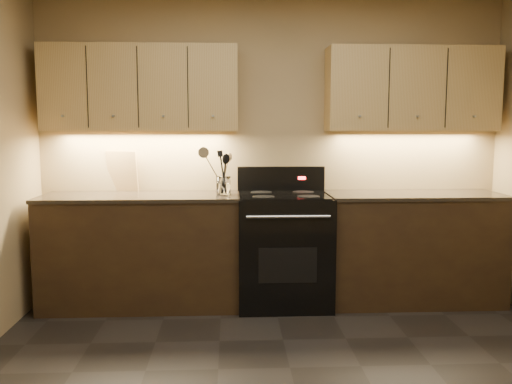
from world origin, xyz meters
TOP-DOWN VIEW (x-y plane):
  - wall_back at (0.00, 2.00)m, footprint 4.00×0.04m
  - counter_left at (-1.10, 1.70)m, footprint 1.62×0.62m
  - counter_right at (1.18, 1.70)m, footprint 1.46×0.62m
  - stove at (0.08, 1.68)m, footprint 0.76×0.68m
  - upper_cab_left at (-1.10, 1.85)m, footprint 1.60×0.30m
  - upper_cab_right at (1.18, 1.85)m, footprint 1.44×0.30m
  - outlet_plate at (-1.30, 1.99)m, footprint 0.08×0.01m
  - utensil_crock at (-0.42, 1.70)m, footprint 0.13×0.13m
  - cutting_board at (-1.30, 1.97)m, footprint 0.28×0.13m
  - wooden_spoon at (-0.45, 1.70)m, footprint 0.14×0.15m
  - black_spoon at (-0.43, 1.72)m, footprint 0.10×0.09m
  - black_turner at (-0.40, 1.67)m, footprint 0.15×0.17m
  - steel_skimmer at (-0.40, 1.68)m, footprint 0.27×0.11m

SIDE VIEW (x-z plane):
  - counter_left at x=-1.10m, z-range 0.00..0.93m
  - counter_right at x=1.18m, z-range 0.00..0.93m
  - stove at x=0.08m, z-range -0.09..1.05m
  - utensil_crock at x=-0.42m, z-range 0.92..1.07m
  - black_spoon at x=-0.43m, z-range 0.94..1.26m
  - cutting_board at x=-1.30m, z-range 0.93..1.28m
  - wooden_spoon at x=-0.45m, z-range 0.94..1.28m
  - outlet_plate at x=-1.30m, z-range 1.06..1.18m
  - black_turner at x=-0.40m, z-range 0.94..1.32m
  - steel_skimmer at x=-0.40m, z-range 0.95..1.34m
  - wall_back at x=0.00m, z-range 0.00..2.60m
  - upper_cab_left at x=-1.10m, z-range 1.45..2.15m
  - upper_cab_right at x=1.18m, z-range 1.45..2.15m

